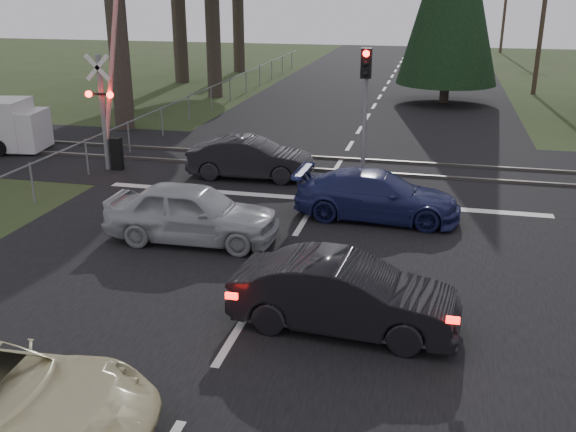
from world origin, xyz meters
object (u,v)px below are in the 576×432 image
(traffic_signal_center, at_px, (365,91))
(dark_hatchback, at_px, (345,295))
(dark_car_far, at_px, (251,158))
(crossing_signal, at_px, (109,109))
(silver_car, at_px, (192,213))
(utility_pole_mid, at_px, (544,8))
(blue_sedan, at_px, (377,196))

(traffic_signal_center, bearing_deg, dark_hatchback, -84.93)
(dark_hatchback, bearing_deg, dark_car_far, 29.90)
(crossing_signal, relative_size, traffic_signal_center, 1.70)
(silver_car, bearing_deg, traffic_signal_center, -28.67)
(dark_hatchback, xyz_separation_m, silver_car, (-4.21, 3.40, 0.05))
(utility_pole_mid, xyz_separation_m, blue_sedan, (-6.67, -23.00, -4.09))
(utility_pole_mid, distance_m, silver_car, 28.12)
(dark_hatchback, bearing_deg, crossing_signal, 49.87)
(blue_sedan, bearing_deg, crossing_signal, 75.15)
(dark_hatchback, height_order, dark_car_far, dark_hatchback)
(crossing_signal, distance_m, dark_car_far, 4.98)
(crossing_signal, bearing_deg, dark_car_far, 1.27)
(crossing_signal, bearing_deg, utility_pole_mid, 52.03)
(crossing_signal, relative_size, blue_sedan, 1.60)
(crossing_signal, relative_size, dark_car_far, 1.76)
(dark_hatchback, bearing_deg, utility_pole_mid, -9.04)
(silver_car, bearing_deg, dark_car_far, 0.89)
(dark_car_far, bearing_deg, dark_hatchback, -156.15)
(traffic_signal_center, xyz_separation_m, dark_hatchback, (0.86, -9.71, -2.14))
(traffic_signal_center, distance_m, dark_hatchback, 9.98)
(utility_pole_mid, distance_m, dark_car_far, 23.28)
(traffic_signal_center, distance_m, silver_car, 7.44)
(traffic_signal_center, bearing_deg, dark_car_far, -167.35)
(crossing_signal, xyz_separation_m, dark_car_far, (4.77, 0.11, -1.40))
(blue_sedan, bearing_deg, silver_car, 124.32)
(crossing_signal, distance_m, blue_sedan, 9.63)
(traffic_signal_center, bearing_deg, crossing_signal, -173.85)
(dark_hatchback, xyz_separation_m, blue_sedan, (-0.03, 6.03, -0.04))
(traffic_signal_center, xyz_separation_m, dark_car_far, (-3.50, -0.79, -2.15))
(crossing_signal, height_order, silver_car, crossing_signal)
(blue_sedan, bearing_deg, dark_hatchback, -177.57)
(utility_pole_mid, height_order, dark_car_far, utility_pole_mid)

